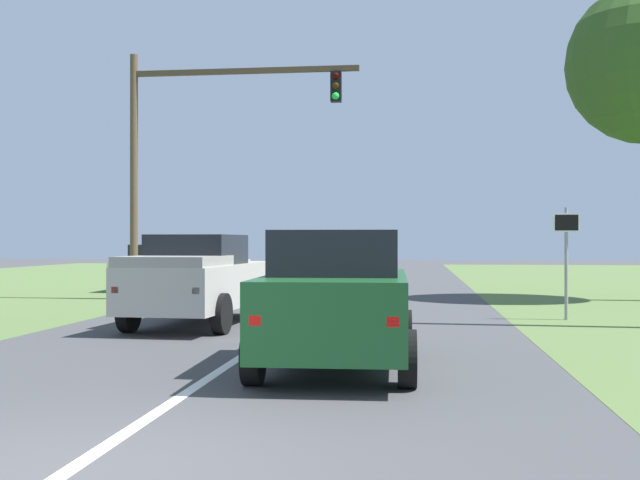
{
  "coord_description": "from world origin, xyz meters",
  "views": [
    {
      "loc": [
        2.7,
        -5.67,
        1.8
      ],
      "look_at": [
        0.21,
        14.45,
        1.83
      ],
      "focal_mm": 43.59,
      "sensor_mm": 36.0,
      "label": 1
    }
  ],
  "objects_px": {
    "red_suv_near": "(338,296)",
    "crossing_suv_far": "(179,267)",
    "traffic_light": "(191,138)",
    "keep_moving_sign": "(566,248)",
    "pickup_truck_lead": "(199,279)"
  },
  "relations": [
    {
      "from": "red_suv_near",
      "to": "pickup_truck_lead",
      "type": "bearing_deg",
      "value": 123.95
    },
    {
      "from": "red_suv_near",
      "to": "traffic_light",
      "type": "bearing_deg",
      "value": 115.31
    },
    {
      "from": "pickup_truck_lead",
      "to": "crossing_suv_far",
      "type": "relative_size",
      "value": 1.11
    },
    {
      "from": "red_suv_near",
      "to": "crossing_suv_far",
      "type": "relative_size",
      "value": 0.94
    },
    {
      "from": "traffic_light",
      "to": "keep_moving_sign",
      "type": "relative_size",
      "value": 2.94
    },
    {
      "from": "red_suv_near",
      "to": "keep_moving_sign",
      "type": "height_order",
      "value": "keep_moving_sign"
    },
    {
      "from": "pickup_truck_lead",
      "to": "traffic_light",
      "type": "bearing_deg",
      "value": 107.84
    },
    {
      "from": "red_suv_near",
      "to": "traffic_light",
      "type": "height_order",
      "value": "traffic_light"
    },
    {
      "from": "crossing_suv_far",
      "to": "traffic_light",
      "type": "bearing_deg",
      "value": -67.1
    },
    {
      "from": "red_suv_near",
      "to": "pickup_truck_lead",
      "type": "height_order",
      "value": "red_suv_near"
    },
    {
      "from": "traffic_light",
      "to": "keep_moving_sign",
      "type": "height_order",
      "value": "traffic_light"
    },
    {
      "from": "crossing_suv_far",
      "to": "red_suv_near",
      "type": "bearing_deg",
      "value": -65.24
    },
    {
      "from": "red_suv_near",
      "to": "crossing_suv_far",
      "type": "bearing_deg",
      "value": 114.76
    },
    {
      "from": "traffic_light",
      "to": "crossing_suv_far",
      "type": "relative_size",
      "value": 1.58
    },
    {
      "from": "traffic_light",
      "to": "keep_moving_sign",
      "type": "bearing_deg",
      "value": -25.11
    }
  ]
}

